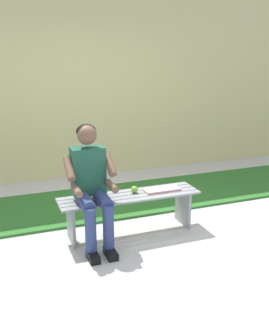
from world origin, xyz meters
The scene contains 7 objects.
ground_plane centered at (1.05, 1.00, -0.02)m, with size 10.00×7.00×0.04m, color beige.
grass_strip centered at (0.00, -0.96, 0.01)m, with size 9.00×1.24×0.03m, color #2D6B28.
brick_wall centered at (0.50, -2.35, 1.53)m, with size 9.50×0.24×3.07m, color #D1C684.
bench_near centered at (0.00, 0.00, 0.34)m, with size 1.56×0.38×0.45m.
person_seated centered at (0.45, 0.10, 0.69)m, with size 0.50×0.69×1.25m.
apple centered at (-0.07, -0.04, 0.49)m, with size 0.08×0.08×0.08m, color #72B738.
book_open centered at (-0.39, -0.01, 0.46)m, with size 0.41×0.16×0.02m.
Camera 1 is at (1.32, 3.68, 1.93)m, focal length 40.84 mm.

